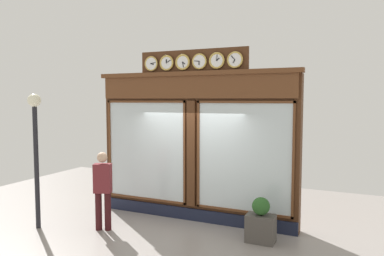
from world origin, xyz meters
The scene contains 5 objects.
shop_facade centered at (0.00, -0.12, 1.76)m, with size 4.92×0.42×3.93m.
pedestrian centered at (1.47, 1.38, 0.93)m, with size 0.42×0.34×1.69m.
street_lamp centered at (2.85, 1.87, 1.99)m, with size 0.28×0.28×2.93m.
planter_box centered at (-1.78, 0.65, 0.27)m, with size 0.56×0.36×0.55m, color #4C4742.
planter_shrub centered at (-1.78, 0.65, 0.72)m, with size 0.35×0.35×0.35m, color #285623.
Camera 1 is at (-3.47, 7.60, 2.81)m, focal length 34.31 mm.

